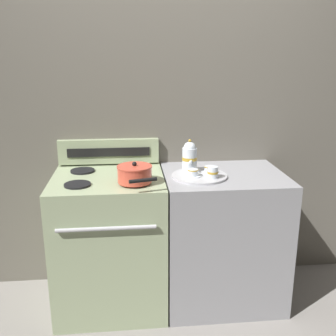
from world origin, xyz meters
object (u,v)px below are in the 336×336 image
Objects in this scene: stove at (110,242)px; creamer_jug at (213,172)px; teacup_right at (210,170)px; serving_tray at (199,176)px; teacup_left at (193,173)px; saucepan at (135,174)px; teapot at (190,157)px.

stove is 12.44× the size of creamer_jug.
creamer_jug reaches higher than teacup_right.
creamer_jug is at bearing -46.11° from serving_tray.
teacup_left is (0.54, -0.08, 0.49)m from stove.
saucepan reaches higher than creamer_jug.
serving_tray is 3.43× the size of teacup_right.
saucepan is 4.23× the size of creamer_jug.
creamer_jug is (0.12, -0.05, 0.01)m from teacup_left.
teapot is at bearing 119.91° from serving_tray.
teacup_right is at bearing 23.58° from serving_tray.
saucepan is 1.46× the size of teapot.
stove is 0.83m from teacup_right.
teapot is 2.90× the size of creamer_jug.
teacup_right is at bearing 89.07° from creamer_jug.
teapot is 2.07× the size of teacup_left.
teacup_right reaches higher than serving_tray.
creamer_jug reaches higher than serving_tray.
stove is 8.88× the size of teacup_right.
stove is 0.75m from serving_tray.
teacup_right is (0.07, 0.03, 0.03)m from serving_tray.
serving_tray is 4.80× the size of creamer_jug.
serving_tray reaches higher than stove.
creamer_jug is at bearing 3.23° from saucepan.
teapot reaches higher than saucepan.
serving_tray is 0.08m from teacup_right.
saucepan reaches higher than teacup_left.
teacup_right is at bearing 26.58° from teacup_left.
saucepan is (0.17, -0.15, 0.52)m from stove.
stove is 2.94× the size of saucepan.
stove is 4.28× the size of teapot.
teapot reaches higher than creamer_jug.
teapot is 0.14m from teacup_left.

